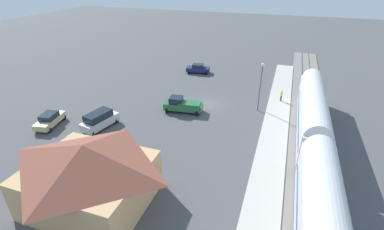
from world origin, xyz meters
TOP-DOWN VIEW (x-y plane):
  - ground_plane at (0.00, 0.00)m, footprint 200.00×200.00m
  - railway_track at (-14.00, 0.00)m, footprint 4.80×70.00m
  - platform at (-10.00, 0.00)m, footprint 3.20×46.00m
  - passenger_train at (-14.00, 12.37)m, footprint 2.93×37.67m
  - station_building at (4.00, 22.00)m, footprint 10.32×8.84m
  - pedestrian_on_platform at (-10.14, -4.41)m, footprint 0.36×0.36m
  - pickup_green at (2.87, 3.25)m, footprint 5.61×3.02m
  - sedan_tan at (17.54, 12.68)m, footprint 2.66×4.77m
  - sedan_navy at (5.99, -13.38)m, footprint 4.74×2.81m
  - suv_silver at (11.12, 11.03)m, footprint 2.95×5.20m
  - light_pole_near_platform at (-7.20, -0.61)m, footprint 0.44×0.44m

SIDE VIEW (x-z plane):
  - ground_plane at x=0.00m, z-range 0.00..0.00m
  - railway_track at x=-14.00m, z-range -0.06..0.24m
  - platform at x=-10.00m, z-range 0.00..0.30m
  - sedan_tan at x=17.54m, z-range 0.01..1.75m
  - sedan_navy at x=5.99m, z-range 0.01..1.75m
  - pickup_green at x=2.87m, z-range -0.04..2.10m
  - suv_silver at x=11.12m, z-range 0.04..2.26m
  - pedestrian_on_platform at x=-10.14m, z-range 0.43..2.14m
  - passenger_train at x=-14.00m, z-range 0.37..5.35m
  - station_building at x=4.00m, z-range 0.12..5.96m
  - light_pole_near_platform at x=-7.20m, z-range 0.97..7.96m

